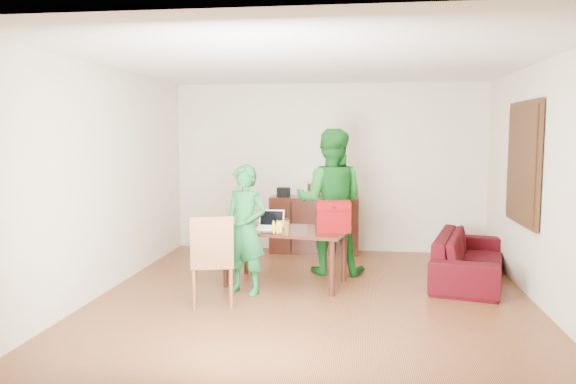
# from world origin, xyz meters

# --- Properties ---
(room) EXTENTS (5.20, 5.70, 2.90)m
(room) POSITION_xyz_m (0.01, 0.13, 1.31)
(room) COLOR #431F10
(room) RESTS_ON ground
(table) EXTENTS (1.63, 1.10, 0.71)m
(table) POSITION_xyz_m (-0.40, 0.57, 0.62)
(table) COLOR black
(table) RESTS_ON ground
(chair) EXTENTS (0.56, 0.55, 1.02)m
(chair) POSITION_xyz_m (-1.09, -0.38, 0.30)
(chair) COLOR brown
(chair) RESTS_ON ground
(person_near) EXTENTS (0.66, 0.54, 1.54)m
(person_near) POSITION_xyz_m (-0.82, 0.12, 0.77)
(person_near) COLOR #16632B
(person_near) RESTS_ON ground
(person_far) EXTENTS (1.00, 0.80, 1.97)m
(person_far) POSITION_xyz_m (0.12, 1.25, 0.98)
(person_far) COLOR #16651C
(person_far) RESTS_ON ground
(laptop) EXTENTS (0.32, 0.23, 0.23)m
(laptop) POSITION_xyz_m (-0.60, 0.54, 0.75)
(laptop) COLOR white
(laptop) RESTS_ON table
(bananas) EXTENTS (0.18, 0.12, 0.06)m
(bananas) POSITION_xyz_m (-0.45, 0.21, 0.74)
(bananas) COLOR gold
(bananas) RESTS_ON table
(bottle) EXTENTS (0.07, 0.07, 0.20)m
(bottle) POSITION_xyz_m (-0.33, 0.17, 0.81)
(bottle) COLOR brown
(bottle) RESTS_ON table
(red_bag) EXTENTS (0.44, 0.30, 0.30)m
(red_bag) POSITION_xyz_m (0.20, 0.45, 0.86)
(red_bag) COLOR maroon
(red_bag) RESTS_ON table
(sofa) EXTENTS (1.28, 2.19, 0.60)m
(sofa) POSITION_xyz_m (1.95, 1.10, 0.30)
(sofa) COLOR #39070E
(sofa) RESTS_ON ground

